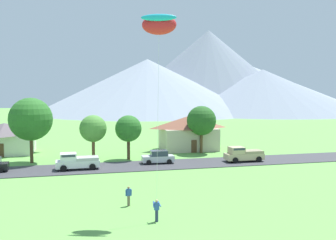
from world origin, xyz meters
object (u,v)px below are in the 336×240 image
(tree_center, at_px, (31,119))
(pickup_truck_white_east_side, at_px, (76,161))
(house_left_center, at_px, (5,138))
(tree_near_left, at_px, (93,129))
(parked_car_silver_mid_west, at_px, (158,157))
(kite_flyer_with_kite, at_px, (159,29))
(house_leftmost, at_px, (188,132))
(pickup_truck_sand_west_side, at_px, (243,154))
(tree_right_of_center, at_px, (128,129))
(watcher_person, at_px, (129,196))
(tree_left_of_center, at_px, (201,121))

(tree_center, bearing_deg, pickup_truck_white_east_side, -45.74)
(tree_center, bearing_deg, house_left_center, 117.74)
(pickup_truck_white_east_side, bearing_deg, tree_near_left, 66.91)
(parked_car_silver_mid_west, xyz_separation_m, kite_flyer_with_kite, (-4.06, -19.25, 13.68))
(house_leftmost, bearing_deg, pickup_truck_sand_west_side, -70.37)
(house_leftmost, xyz_separation_m, pickup_truck_sand_west_side, (4.20, -11.78, -1.80))
(tree_right_of_center, height_order, kite_flyer_with_kite, kite_flyer_with_kite)
(house_left_center, relative_size, tree_right_of_center, 1.46)
(house_leftmost, height_order, pickup_truck_sand_west_side, house_leftmost)
(house_left_center, bearing_deg, pickup_truck_white_east_side, -54.92)
(kite_flyer_with_kite, relative_size, watcher_person, 9.41)
(tree_center, distance_m, watcher_person, 24.72)
(parked_car_silver_mid_west, xyz_separation_m, pickup_truck_sand_west_side, (11.48, -1.43, 0.19))
(pickup_truck_sand_west_side, bearing_deg, tree_near_left, 164.65)
(house_left_center, xyz_separation_m, tree_right_of_center, (17.79, -9.83, 1.92))
(kite_flyer_with_kite, bearing_deg, tree_center, 117.28)
(pickup_truck_sand_west_side, height_order, pickup_truck_white_east_side, same)
(house_left_center, relative_size, kite_flyer_with_kite, 0.58)
(house_left_center, relative_size, watcher_person, 5.43)
(tree_center, xyz_separation_m, pickup_truck_sand_west_side, (27.82, -6.00, -4.80))
(tree_left_of_center, height_order, pickup_truck_white_east_side, tree_left_of_center)
(house_left_center, bearing_deg, kite_flyer_with_kite, -62.59)
(tree_near_left, height_order, tree_right_of_center, tree_near_left)
(tree_left_of_center, height_order, tree_right_of_center, tree_left_of_center)
(tree_right_of_center, xyz_separation_m, kite_flyer_with_kite, (-0.67, -23.20, 10.20))
(tree_left_of_center, relative_size, tree_right_of_center, 1.17)
(parked_car_silver_mid_west, height_order, pickup_truck_white_east_side, pickup_truck_white_east_side)
(house_leftmost, bearing_deg, tree_near_left, -157.70)
(house_left_center, xyz_separation_m, kite_flyer_with_kite, (17.13, -33.03, 12.12))
(kite_flyer_with_kite, bearing_deg, tree_right_of_center, 88.36)
(tree_center, xyz_separation_m, parked_car_silver_mid_west, (16.34, -4.57, -4.99))
(tree_center, relative_size, tree_right_of_center, 1.40)
(tree_left_of_center, bearing_deg, house_leftmost, 106.57)
(tree_left_of_center, bearing_deg, house_left_center, 166.82)
(kite_flyer_with_kite, xyz_separation_m, watcher_person, (-2.26, 1.77, -13.67))
(house_leftmost, height_order, parked_car_silver_mid_west, house_leftmost)
(pickup_truck_sand_west_side, bearing_deg, pickup_truck_white_east_side, 179.92)
(house_left_center, distance_m, kite_flyer_with_kite, 39.13)
(tree_left_of_center, bearing_deg, parked_car_silver_mid_west, -140.45)
(parked_car_silver_mid_west, bearing_deg, kite_flyer_with_kite, -101.90)
(tree_left_of_center, bearing_deg, tree_right_of_center, -166.00)
(tree_center, distance_m, parked_car_silver_mid_west, 17.68)
(tree_left_of_center, distance_m, parked_car_silver_mid_west, 11.56)
(parked_car_silver_mid_west, bearing_deg, tree_left_of_center, 39.55)
(parked_car_silver_mid_west, height_order, watcher_person, parked_car_silver_mid_west)
(tree_right_of_center, relative_size, pickup_truck_white_east_side, 1.19)
(tree_center, bearing_deg, tree_right_of_center, -2.72)
(tree_right_of_center, xyz_separation_m, watcher_person, (-2.93, -21.43, -3.47))
(house_left_center, bearing_deg, watcher_person, -64.57)
(house_leftmost, xyz_separation_m, watcher_person, (-13.60, -27.83, -1.98))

